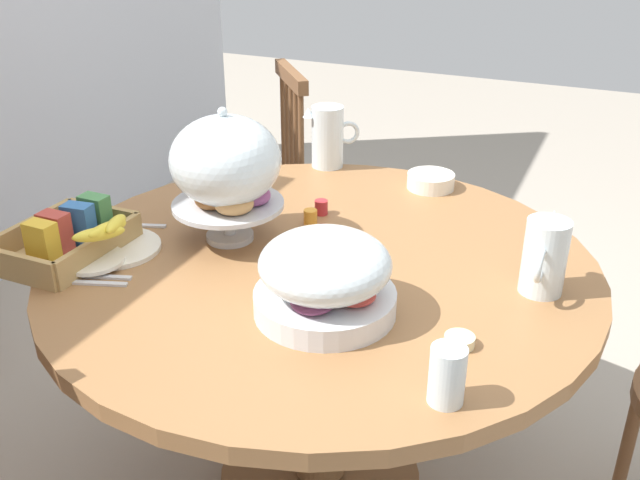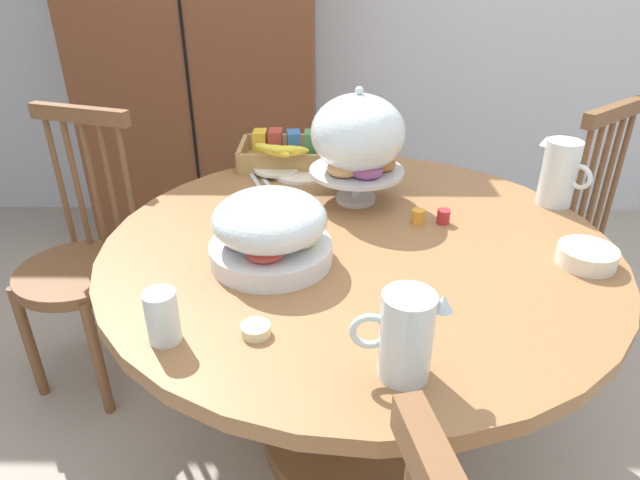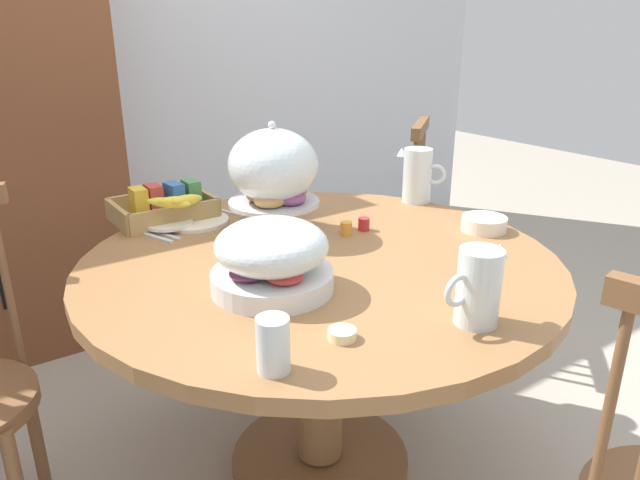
{
  "view_description": "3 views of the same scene",
  "coord_description": "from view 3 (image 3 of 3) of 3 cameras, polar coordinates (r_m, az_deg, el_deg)",
  "views": [
    {
      "loc": [
        -1.47,
        -0.59,
        1.55
      ],
      "look_at": [
        -0.07,
        0.03,
        0.79
      ],
      "focal_mm": 40.36,
      "sensor_mm": 36.0,
      "label": 1
    },
    {
      "loc": [
        -0.16,
        -1.25,
        1.43
      ],
      "look_at": [
        -0.17,
        0.03,
        0.74
      ],
      "focal_mm": 30.99,
      "sensor_mm": 36.0,
      "label": 2
    },
    {
      "loc": [
        -0.95,
        -1.22,
        1.36
      ],
      "look_at": [
        -0.07,
        0.03,
        0.79
      ],
      "focal_mm": 33.09,
      "sensor_mm": 36.0,
      "label": 3
    }
  ],
  "objects": [
    {
      "name": "butter_dish",
      "position": [
        1.23,
        2.15,
        -9.09
      ],
      "size": [
        0.06,
        0.06,
        0.02
      ],
      "primitive_type": "cylinder",
      "color": "beige",
      "rests_on": "dining_table"
    },
    {
      "name": "china_plate_small",
      "position": [
        1.93,
        -14.41,
        1.58
      ],
      "size": [
        0.15,
        0.15,
        0.01
      ],
      "primitive_type": "cylinder",
      "color": "white",
      "rests_on": "china_plate_large"
    },
    {
      "name": "fruit_platter_covered",
      "position": [
        1.42,
        -4.69,
        -1.68
      ],
      "size": [
        0.3,
        0.3,
        0.18
      ],
      "color": "silver",
      "rests_on": "dining_table"
    },
    {
      "name": "cereal_bowl",
      "position": [
        1.92,
        15.58,
        1.53
      ],
      "size": [
        0.14,
        0.14,
        0.04
      ],
      "primitive_type": "cylinder",
      "color": "white",
      "rests_on": "dining_table"
    },
    {
      "name": "wall_back",
      "position": [
        3.19,
        -18.73,
        18.36
      ],
      "size": [
        4.8,
        0.06,
        2.6
      ],
      "primitive_type": "cube",
      "color": "silver",
      "rests_on": "ground_plane"
    },
    {
      "name": "table_knife",
      "position": [
        1.88,
        -15.13,
        0.61
      ],
      "size": [
        0.07,
        0.17,
        0.01
      ],
      "primitive_type": "cube",
      "rotation": [
        0.0,
        0.0,
        8.19
      ],
      "color": "silver",
      "rests_on": "dining_table"
    },
    {
      "name": "china_plate_large",
      "position": [
        1.97,
        -12.02,
        1.82
      ],
      "size": [
        0.22,
        0.22,
        0.01
      ],
      "primitive_type": "cylinder",
      "color": "white",
      "rests_on": "dining_table"
    },
    {
      "name": "dining_table",
      "position": [
        1.73,
        0.0,
        -7.41
      ],
      "size": [
        1.33,
        1.33,
        0.74
      ],
      "color": "olive",
      "rests_on": "ground_plane"
    },
    {
      "name": "pastry_stand_with_dome",
      "position": [
        1.79,
        -4.53,
        6.73
      ],
      "size": [
        0.28,
        0.28,
        0.34
      ],
      "color": "silver",
      "rests_on": "dining_table"
    },
    {
      "name": "milk_pitcher",
      "position": [
        2.16,
        9.38,
        5.96
      ],
      "size": [
        0.12,
        0.16,
        0.19
      ],
      "color": "silver",
      "rests_on": "dining_table"
    },
    {
      "name": "orange_juice_pitcher",
      "position": [
        1.31,
        15.02,
        -4.7
      ],
      "size": [
        0.18,
        0.1,
        0.17
      ],
      "color": "silver",
      "rests_on": "dining_table"
    },
    {
      "name": "ground_plane",
      "position": [
        2.06,
        2.34,
        -20.97
      ],
      "size": [
        10.0,
        10.0,
        0.0
      ],
      "primitive_type": "plane",
      "color": "#A89E8E"
    },
    {
      "name": "windsor_chair_by_cabinet",
      "position": [
        2.63,
        6.15,
        0.14
      ],
      "size": [
        0.47,
        0.47,
        0.97
      ],
      "color": "brown",
      "rests_on": "ground_plane"
    },
    {
      "name": "cereal_basket",
      "position": [
        2.0,
        -14.69,
        3.13
      ],
      "size": [
        0.32,
        0.3,
        0.12
      ],
      "color": "tan",
      "rests_on": "dining_table"
    },
    {
      "name": "drinking_glass",
      "position": [
        1.11,
        -4.56,
        -10.06
      ],
      "size": [
        0.06,
        0.06,
        0.11
      ],
      "primitive_type": "cylinder",
      "color": "silver",
      "rests_on": "dining_table"
    },
    {
      "name": "jam_jar_apricot",
      "position": [
        1.82,
        2.55,
        1.14
      ],
      "size": [
        0.04,
        0.04,
        0.04
      ],
      "primitive_type": "cylinder",
      "color": "orange",
      "rests_on": "dining_table"
    },
    {
      "name": "soup_spoon",
      "position": [
        2.06,
        -9.15,
        2.76
      ],
      "size": [
        0.07,
        0.17,
        0.01
      ],
      "primitive_type": "cube",
      "rotation": [
        0.0,
        0.0,
        8.19
      ],
      "color": "silver",
      "rests_on": "dining_table"
    },
    {
      "name": "jam_jar_strawberry",
      "position": [
        1.86,
        4.27,
        1.55
      ],
      "size": [
        0.04,
        0.04,
        0.04
      ],
      "primitive_type": "cylinder",
      "color": "#B7282D",
      "rests_on": "dining_table"
    },
    {
      "name": "dinner_fork",
      "position": [
        1.87,
        -15.83,
        0.35
      ],
      "size": [
        0.07,
        0.17,
        0.01
      ],
      "primitive_type": "cube",
      "rotation": [
        0.0,
        0.0,
        8.19
      ],
      "color": "silver",
      "rests_on": "dining_table"
    }
  ]
}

